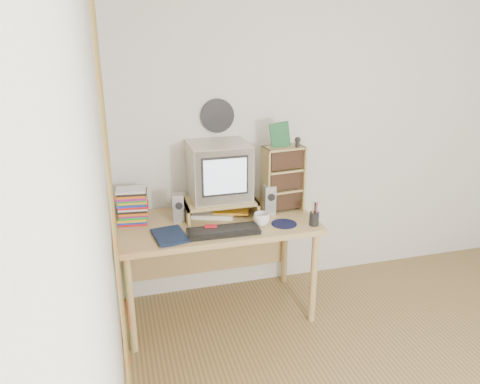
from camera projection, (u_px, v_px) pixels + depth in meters
back_wall at (331, 132)px, 3.73m from camera, size 3.50×0.00×3.50m
left_wall at (105, 261)px, 1.70m from camera, size 0.00×3.50×3.50m
curtain at (115, 232)px, 2.18m from camera, size 0.00×2.20×2.20m
wall_disc at (217, 116)px, 3.42m from camera, size 0.25×0.02×0.25m
desk at (215, 235)px, 3.41m from camera, size 1.40×0.70×0.75m
monitor_riser at (220, 203)px, 3.38m from camera, size 0.52×0.30×0.12m
crt_monitor at (220, 171)px, 3.35m from camera, size 0.42×0.42×0.40m
speaker_left at (178, 208)px, 3.27m from camera, size 0.08×0.08×0.20m
speaker_right at (269, 199)px, 3.41m from camera, size 0.08×0.08×0.22m
keyboard at (223, 231)px, 3.11m from camera, size 0.48×0.17×0.03m
dvd_stack at (132, 204)px, 3.23m from camera, size 0.21×0.16×0.28m
cd_rack at (283, 179)px, 3.44m from camera, size 0.30×0.18×0.48m
mug at (262, 219)px, 3.22m from camera, size 0.12×0.12×0.09m
diary at (155, 237)px, 3.01m from camera, size 0.27×0.21×0.05m
mousepad at (284, 224)px, 3.26m from camera, size 0.20×0.20×0.00m
pen_cup at (314, 216)px, 3.22m from camera, size 0.07×0.07×0.13m
papers at (220, 211)px, 3.43m from camera, size 0.35×0.30×0.04m
red_box at (211, 229)px, 3.13m from camera, size 0.09×0.07×0.04m
game_box at (280, 135)px, 3.32m from camera, size 0.14×0.05×0.18m
webcam at (298, 142)px, 3.33m from camera, size 0.05×0.05×0.08m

